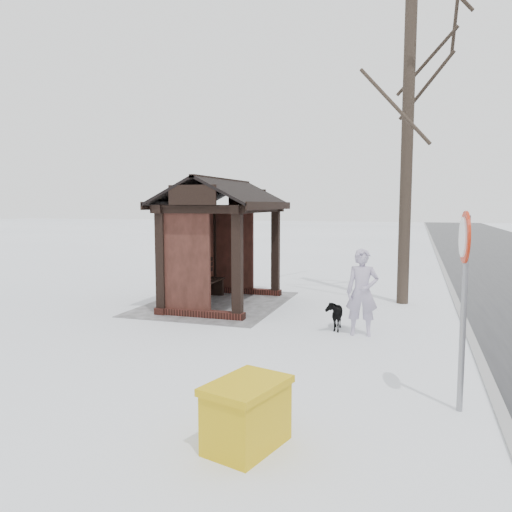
{
  "coord_description": "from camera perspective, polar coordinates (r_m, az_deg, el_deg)",
  "views": [
    {
      "loc": [
        11.33,
        4.47,
        2.47
      ],
      "look_at": [
        -0.1,
        0.8,
        1.22
      ],
      "focal_mm": 35.0,
      "sensor_mm": 36.0,
      "label": 1
    }
  ],
  "objects": [
    {
      "name": "trampled_patch",
      "position": [
        12.5,
        -4.52,
        -5.42
      ],
      "size": [
        4.2,
        3.2,
        0.02
      ],
      "primitive_type": "cube",
      "color": "#949499",
      "rests_on": "ground"
    },
    {
      "name": "pedestrian",
      "position": [
        9.59,
        12.04,
        -4.08
      ],
      "size": [
        0.45,
        0.63,
        1.64
      ],
      "primitive_type": "imported",
      "rotation": [
        0.0,
        0.0,
        1.67
      ],
      "color": "#A89DB8",
      "rests_on": "ground"
    },
    {
      "name": "tree_near",
      "position": [
        13.35,
        17.2,
        21.73
      ],
      "size": [
        3.42,
        3.42,
        9.03
      ],
      "color": "black",
      "rests_on": "ground"
    },
    {
      "name": "dog",
      "position": [
        10.02,
        8.92,
        -6.6
      ],
      "size": [
        0.75,
        0.41,
        0.61
      ],
      "primitive_type": "imported",
      "rotation": [
        0.0,
        0.0,
        1.69
      ],
      "color": "black",
      "rests_on": "ground"
    },
    {
      "name": "kerb",
      "position": [
        11.64,
        22.62,
        -6.71
      ],
      "size": [
        120.0,
        0.15,
        0.06
      ],
      "primitive_type": "cube",
      "color": "gray",
      "rests_on": "ground"
    },
    {
      "name": "grit_bin",
      "position": [
        5.3,
        -1.07,
        -17.61
      ],
      "size": [
        1.03,
        0.84,
        0.69
      ],
      "rotation": [
        0.0,
        0.0,
        -0.28
      ],
      "color": "#C39D0B",
      "rests_on": "ground"
    },
    {
      "name": "road_sign",
      "position": [
        6.3,
        22.67,
        -1.34
      ],
      "size": [
        0.61,
        0.11,
        2.39
      ],
      "rotation": [
        0.0,
        0.0,
        0.07
      ],
      "color": "gray",
      "rests_on": "ground"
    },
    {
      "name": "bus_shelter",
      "position": [
        12.24,
        -4.43,
        4.51
      ],
      "size": [
        3.6,
        2.4,
        3.09
      ],
      "color": "#351913",
      "rests_on": "ground"
    },
    {
      "name": "ground",
      "position": [
        12.43,
        -3.67,
        -5.52
      ],
      "size": [
        120.0,
        120.0,
        0.0
      ],
      "primitive_type": "plane",
      "color": "white",
      "rests_on": "ground"
    }
  ]
}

